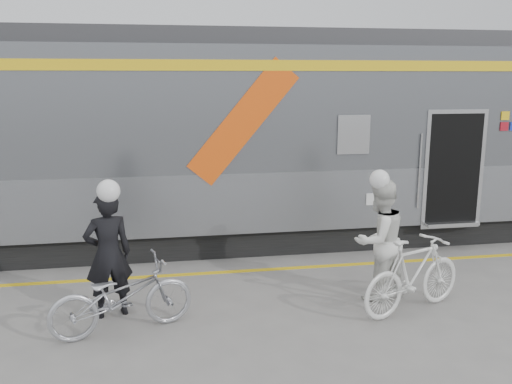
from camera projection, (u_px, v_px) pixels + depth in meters
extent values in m
plane|color=slate|center=(308.00, 324.00, 7.29)|extent=(90.00, 90.00, 0.00)
cube|color=black|center=(317.00, 221.00, 11.50)|extent=(24.00, 2.70, 0.50)
cube|color=#9EA0A5|center=(318.00, 184.00, 11.34)|extent=(24.00, 3.00, 1.10)
cube|color=slate|center=(319.00, 105.00, 10.99)|extent=(24.00, 3.00, 2.20)
cube|color=#38383A|center=(321.00, 41.00, 10.73)|extent=(24.00, 2.64, 0.30)
cube|color=yellow|center=(345.00, 66.00, 9.38)|extent=(24.00, 0.02, 0.18)
cube|color=#EE500E|center=(243.00, 122.00, 9.28)|extent=(1.96, 0.01, 2.19)
cube|color=black|center=(354.00, 135.00, 9.66)|extent=(0.55, 0.02, 0.65)
cube|color=black|center=(448.00, 168.00, 10.34)|extent=(1.05, 0.45, 2.10)
cube|color=silver|center=(454.00, 170.00, 10.14)|extent=(1.20, 0.02, 2.25)
cylinder|color=silver|center=(420.00, 171.00, 10.01)|extent=(0.04, 0.04, 1.40)
cube|color=silver|center=(451.00, 224.00, 10.32)|extent=(1.05, 0.25, 0.06)
cube|color=yellow|center=(505.00, 116.00, 10.09)|extent=(0.16, 0.01, 0.16)
cube|color=#A71321|center=(504.00, 126.00, 10.13)|extent=(0.16, 0.01, 0.16)
cube|color=silver|center=(372.00, 199.00, 9.98)|extent=(0.22, 0.01, 0.22)
cube|color=yellow|center=(276.00, 269.00, 9.36)|extent=(24.00, 0.12, 0.01)
imported|color=black|center=(108.00, 254.00, 7.39)|extent=(0.74, 0.59, 1.77)
imported|color=#ACADB4|center=(122.00, 296.00, 6.98)|extent=(1.96, 1.14, 0.98)
imported|color=silver|center=(379.00, 240.00, 7.99)|extent=(1.06, 0.95, 1.80)
imported|color=silver|center=(413.00, 275.00, 7.58)|extent=(1.87, 1.14, 1.09)
sphere|color=white|center=(104.00, 180.00, 7.17)|extent=(0.31, 0.31, 0.31)
sphere|color=white|center=(383.00, 171.00, 7.77)|extent=(0.29, 0.29, 0.29)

